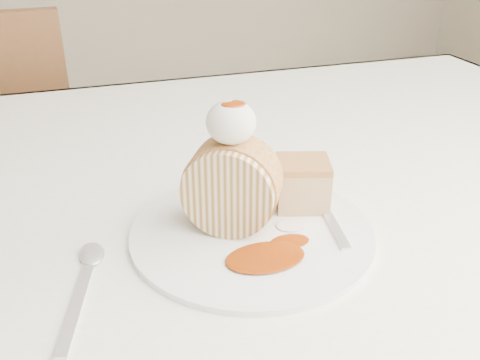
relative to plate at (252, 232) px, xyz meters
name	(u,v)px	position (x,y,z in m)	size (l,w,h in m)	color
table	(212,239)	(-0.01, 0.13, -0.09)	(1.40, 0.90, 0.75)	silver
plate	(252,232)	(0.00, 0.00, 0.00)	(0.26, 0.26, 0.01)	white
roulade_slice	(231,187)	(-0.02, 0.01, 0.05)	(0.10, 0.10, 0.05)	beige
cake_chunk	(302,186)	(0.07, 0.03, 0.03)	(0.06, 0.05, 0.05)	#D38A50
whipped_cream	(231,122)	(-0.02, 0.02, 0.12)	(0.05, 0.05, 0.04)	silver
caramel_drizzle	(233,99)	(-0.02, 0.01, 0.14)	(0.02, 0.02, 0.01)	#7B2A05
caramel_pool	(265,257)	(-0.01, -0.05, 0.01)	(0.08, 0.05, 0.00)	#7B2A05
fork	(331,220)	(0.09, -0.01, 0.00)	(0.02, 0.15, 0.00)	silver
spoon	(76,308)	(-0.18, -0.06, 0.00)	(0.02, 0.15, 0.00)	silver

